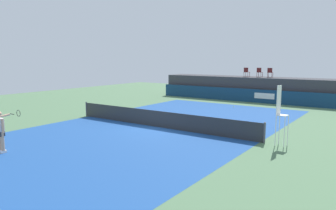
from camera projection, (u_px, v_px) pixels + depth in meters
ground_plane at (186, 119)px, 20.98m from camera, size 48.00×48.00×0.00m
court_inner at (159, 127)px, 18.55m from camera, size 12.00×22.00×0.00m
sponsor_wall at (246, 95)px, 29.40m from camera, size 18.00×0.22×1.20m
spectator_platform at (253, 88)px, 30.79m from camera, size 18.00×2.80×2.20m
spectator_chair_far_left at (247, 72)px, 30.84m from camera, size 0.47×0.47×0.89m
spectator_chair_left at (259, 72)px, 30.42m from camera, size 0.46×0.46×0.89m
spectator_chair_center at (270, 72)px, 29.78m from camera, size 0.47×0.47×0.89m
umpire_chair at (280, 111)px, 14.43m from camera, size 0.49×0.49×2.76m
tennis_net at (159, 119)px, 18.48m from camera, size 12.40×0.02×0.95m
net_post_near at (86, 109)px, 21.99m from camera, size 0.10×0.10×1.00m
net_post_far at (264, 133)px, 14.96m from camera, size 0.10×0.10×1.00m
tennis_player at (1, 130)px, 13.43m from camera, size 0.68×1.12×1.77m
tennis_ball at (234, 107)px, 26.15m from camera, size 0.07×0.07×0.07m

